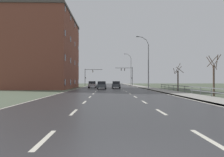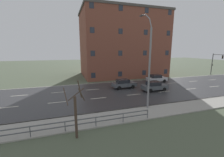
{
  "view_description": "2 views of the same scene",
  "coord_description": "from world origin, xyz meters",
  "px_view_note": "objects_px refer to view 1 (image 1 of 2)",
  "views": [
    {
      "loc": [
        -0.55,
        -4.27,
        1.7
      ],
      "look_at": [
        0.92,
        65.43,
        2.38
      ],
      "focal_mm": 35.13,
      "sensor_mm": 36.0,
      "label": 1
    },
    {
      "loc": [
        21.29,
        30.36,
        6.63
      ],
      "look_at": [
        0.0,
        37.12,
        2.2
      ],
      "focal_mm": 23.4,
      "sensor_mm": 36.0,
      "label": 2
    }
  ],
  "objects_px": {
    "street_lamp_distant": "(131,70)",
    "traffic_signal_right": "(128,73)",
    "car_far_right": "(92,84)",
    "car_far_left": "(116,85)",
    "brick_building": "(43,52)",
    "car_near_left": "(102,85)",
    "street_lamp_midground": "(148,63)",
    "traffic_signal_left": "(89,74)"
  },
  "relations": [
    {
      "from": "traffic_signal_right",
      "to": "traffic_signal_left",
      "type": "bearing_deg",
      "value": -171.94
    },
    {
      "from": "car_far_right",
      "to": "car_near_left",
      "type": "bearing_deg",
      "value": -72.75
    },
    {
      "from": "traffic_signal_right",
      "to": "car_far_left",
      "type": "xyz_separation_m",
      "value": [
        -5.08,
        -25.76,
        -3.54
      ]
    },
    {
      "from": "traffic_signal_right",
      "to": "car_far_left",
      "type": "distance_m",
      "value": 26.49
    },
    {
      "from": "street_lamp_midground",
      "to": "car_far_right",
      "type": "height_order",
      "value": "street_lamp_midground"
    },
    {
      "from": "street_lamp_midground",
      "to": "car_far_right",
      "type": "relative_size",
      "value": 2.55
    },
    {
      "from": "traffic_signal_right",
      "to": "car_far_left",
      "type": "bearing_deg",
      "value": -101.16
    },
    {
      "from": "traffic_signal_right",
      "to": "car_near_left",
      "type": "xyz_separation_m",
      "value": [
        -8.16,
        -29.85,
        -3.54
      ]
    },
    {
      "from": "street_lamp_midground",
      "to": "car_near_left",
      "type": "xyz_separation_m",
      "value": [
        -9.16,
        0.89,
        -4.35
      ]
    },
    {
      "from": "traffic_signal_right",
      "to": "traffic_signal_left",
      "type": "height_order",
      "value": "traffic_signal_right"
    },
    {
      "from": "traffic_signal_left",
      "to": "car_far_left",
      "type": "xyz_separation_m",
      "value": [
        8.12,
        -23.89,
        -2.97
      ]
    },
    {
      "from": "traffic_signal_right",
      "to": "car_far_right",
      "type": "xyz_separation_m",
      "value": [
        -10.58,
        -21.59,
        -3.54
      ]
    },
    {
      "from": "street_lamp_distant",
      "to": "car_far_left",
      "type": "bearing_deg",
      "value": -102.65
    },
    {
      "from": "car_far_left",
      "to": "traffic_signal_left",
      "type": "bearing_deg",
      "value": 109.25
    },
    {
      "from": "car_near_left",
      "to": "car_far_right",
      "type": "xyz_separation_m",
      "value": [
        -2.41,
        8.26,
        0.0
      ]
    },
    {
      "from": "street_lamp_distant",
      "to": "car_far_left",
      "type": "height_order",
      "value": "street_lamp_distant"
    },
    {
      "from": "traffic_signal_left",
      "to": "car_near_left",
      "type": "relative_size",
      "value": 1.39
    },
    {
      "from": "car_far_left",
      "to": "car_far_right",
      "type": "distance_m",
      "value": 6.89
    },
    {
      "from": "street_lamp_distant",
      "to": "traffic_signal_right",
      "type": "relative_size",
      "value": 1.76
    },
    {
      "from": "street_lamp_distant",
      "to": "traffic_signal_left",
      "type": "relative_size",
      "value": 1.91
    },
    {
      "from": "street_lamp_distant",
      "to": "brick_building",
      "type": "bearing_deg",
      "value": -130.12
    },
    {
      "from": "street_lamp_distant",
      "to": "traffic_signal_right",
      "type": "height_order",
      "value": "street_lamp_distant"
    },
    {
      "from": "car_far_right",
      "to": "brick_building",
      "type": "xyz_separation_m",
      "value": [
        -10.76,
        -3.53,
        7.19
      ]
    },
    {
      "from": "traffic_signal_right",
      "to": "brick_building",
      "type": "xyz_separation_m",
      "value": [
        -21.34,
        -25.12,
        3.65
      ]
    },
    {
      "from": "street_lamp_midground",
      "to": "traffic_signal_right",
      "type": "distance_m",
      "value": 30.77
    },
    {
      "from": "traffic_signal_left",
      "to": "car_far_right",
      "type": "height_order",
      "value": "traffic_signal_left"
    },
    {
      "from": "street_lamp_distant",
      "to": "brick_building",
      "type": "height_order",
      "value": "brick_building"
    },
    {
      "from": "street_lamp_midground",
      "to": "car_far_left",
      "type": "height_order",
      "value": "street_lamp_midground"
    },
    {
      "from": "car_far_right",
      "to": "brick_building",
      "type": "height_order",
      "value": "brick_building"
    },
    {
      "from": "street_lamp_distant",
      "to": "car_far_right",
      "type": "relative_size",
      "value": 2.67
    },
    {
      "from": "brick_building",
      "to": "street_lamp_distant",
      "type": "bearing_deg",
      "value": 49.88
    },
    {
      "from": "brick_building",
      "to": "car_far_right",
      "type": "bearing_deg",
      "value": 18.17
    },
    {
      "from": "street_lamp_distant",
      "to": "car_far_left",
      "type": "relative_size",
      "value": 2.68
    },
    {
      "from": "street_lamp_midground",
      "to": "brick_building",
      "type": "bearing_deg",
      "value": 165.87
    },
    {
      "from": "car_far_left",
      "to": "brick_building",
      "type": "xyz_separation_m",
      "value": [
        -16.25,
        0.63,
        7.19
      ]
    },
    {
      "from": "car_far_left",
      "to": "car_near_left",
      "type": "height_order",
      "value": "same"
    },
    {
      "from": "car_near_left",
      "to": "brick_building",
      "type": "xyz_separation_m",
      "value": [
        -13.17,
        4.73,
        7.19
      ]
    },
    {
      "from": "street_lamp_midground",
      "to": "traffic_signal_left",
      "type": "relative_size",
      "value": 1.83
    },
    {
      "from": "street_lamp_midground",
      "to": "brick_building",
      "type": "distance_m",
      "value": 23.2
    },
    {
      "from": "traffic_signal_left",
      "to": "brick_building",
      "type": "distance_m",
      "value": 25.0
    },
    {
      "from": "street_lamp_midground",
      "to": "car_near_left",
      "type": "bearing_deg",
      "value": 174.43
    },
    {
      "from": "traffic_signal_right",
      "to": "car_near_left",
      "type": "height_order",
      "value": "traffic_signal_right"
    }
  ]
}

